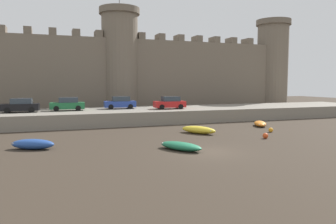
# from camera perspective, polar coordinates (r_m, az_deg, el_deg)

# --- Properties ---
(ground_plane) EXTENTS (160.00, 160.00, 0.00)m
(ground_plane) POSITION_cam_1_polar(r_m,az_deg,el_deg) (24.26, 7.13, -6.89)
(ground_plane) COLOR #382D23
(quay_road) EXTENTS (71.22, 10.00, 1.62)m
(quay_road) POSITION_cam_1_polar(r_m,az_deg,el_deg) (42.96, -5.14, -0.56)
(quay_road) COLOR gray
(quay_road) RESTS_ON ground
(castle) EXTENTS (65.68, 6.46, 19.92)m
(castle) POSITION_cam_1_polar(r_m,az_deg,el_deg) (54.06, -8.32, 7.42)
(castle) COLOR #706354
(castle) RESTS_ON ground
(rowboat_midflat_centre) EXTENTS (2.68, 3.58, 0.59)m
(rowboat_midflat_centre) POSITION_cam_1_polar(r_m,az_deg,el_deg) (39.54, 15.75, -1.94)
(rowboat_midflat_centre) COLOR orange
(rowboat_midflat_centre) RESTS_ON ground
(rowboat_midflat_right) EXTENTS (3.54, 2.53, 0.77)m
(rowboat_midflat_right) POSITION_cam_1_polar(r_m,az_deg,el_deg) (26.97, -22.49, -5.16)
(rowboat_midflat_right) COLOR #234793
(rowboat_midflat_right) RESTS_ON ground
(rowboat_foreground_left) EXTENTS (3.14, 3.85, 0.74)m
(rowboat_foreground_left) POSITION_cam_1_polar(r_m,az_deg,el_deg) (32.69, 5.34, -3.08)
(rowboat_foreground_left) COLOR yellow
(rowboat_foreground_left) RESTS_ON ground
(rowboat_near_channel_left) EXTENTS (3.05, 3.85, 0.60)m
(rowboat_near_channel_left) POSITION_cam_1_polar(r_m,az_deg,el_deg) (24.66, 2.21, -5.91)
(rowboat_near_channel_left) COLOR #1E6B47
(rowboat_near_channel_left) RESTS_ON ground
(mooring_buoy_near_shore) EXTENTS (0.51, 0.51, 0.51)m
(mooring_buoy_near_shore) POSITION_cam_1_polar(r_m,az_deg,el_deg) (30.95, 16.60, -3.98)
(mooring_buoy_near_shore) COLOR #E04C1E
(mooring_buoy_near_shore) RESTS_ON ground
(mooring_buoy_near_channel) EXTENTS (0.47, 0.47, 0.47)m
(mooring_buoy_near_channel) POSITION_cam_1_polar(r_m,az_deg,el_deg) (35.01, 17.46, -3.00)
(mooring_buoy_near_channel) COLOR orange
(mooring_buoy_near_channel) RESTS_ON ground
(car_quay_east) EXTENTS (4.20, 2.07, 1.62)m
(car_quay_east) POSITION_cam_1_polar(r_m,az_deg,el_deg) (41.58, -24.29, 1.02)
(car_quay_east) COLOR black
(car_quay_east) RESTS_ON quay_road
(car_quay_centre_east) EXTENTS (4.20, 2.07, 1.62)m
(car_quay_centre_east) POSITION_cam_1_polar(r_m,az_deg,el_deg) (43.73, -8.33, 1.60)
(car_quay_centre_east) COLOR #263F99
(car_quay_centre_east) RESTS_ON quay_road
(car_quay_west) EXTENTS (4.20, 2.07, 1.62)m
(car_quay_west) POSITION_cam_1_polar(r_m,az_deg,el_deg) (42.17, -17.07, 1.30)
(car_quay_west) COLOR #1E6638
(car_quay_west) RESTS_ON quay_road
(car_quay_centre_west) EXTENTS (4.20, 2.07, 1.62)m
(car_quay_centre_west) POSITION_cam_1_polar(r_m,az_deg,el_deg) (43.05, 0.33, 1.60)
(car_quay_centre_west) COLOR red
(car_quay_centre_west) RESTS_ON quay_road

